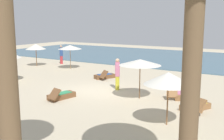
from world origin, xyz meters
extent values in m
plane|color=beige|center=(0.00, 0.00, 0.00)|extent=(60.00, 60.00, 0.00)
cube|color=#476B7F|center=(0.00, 17.00, 0.03)|extent=(48.00, 16.00, 0.06)
cylinder|color=brown|center=(5.63, -2.78, 1.05)|extent=(0.05, 0.05, 2.10)
cone|color=silver|center=(5.63, -2.78, 1.90)|extent=(1.93, 1.93, 0.49)
cylinder|color=olive|center=(-6.56, -1.00, 1.05)|extent=(0.05, 0.05, 2.11)
cone|color=silver|center=(-6.56, -1.00, 1.91)|extent=(2.09, 2.09, 0.50)
cylinder|color=olive|center=(-6.26, 5.34, 1.02)|extent=(0.05, 0.05, 2.03)
cone|color=silver|center=(-6.26, 5.34, 1.91)|extent=(2.01, 2.01, 0.35)
cylinder|color=brown|center=(3.03, 0.06, 1.04)|extent=(0.05, 0.05, 2.08)
cone|color=silver|center=(3.03, 0.06, 1.97)|extent=(2.22, 2.22, 0.32)
cylinder|color=brown|center=(-9.93, 4.84, 1.01)|extent=(0.06, 0.06, 2.01)
cone|color=silver|center=(-9.93, 4.84, 1.82)|extent=(1.83, 1.83, 0.49)
cube|color=olive|center=(6.09, -0.25, 0.14)|extent=(1.23, 1.61, 0.28)
cube|color=olive|center=(6.41, -0.87, 0.44)|extent=(0.69, 0.61, 0.59)
cube|color=yellow|center=(6.09, -0.25, 0.30)|extent=(0.94, 1.17, 0.03)
cube|color=brown|center=(-0.54, -2.14, 0.14)|extent=(0.89, 1.59, 0.28)
cube|color=brown|center=(-0.40, -2.83, 0.42)|extent=(0.66, 0.60, 0.53)
cube|color=#338C59|center=(-0.54, -2.14, 0.30)|extent=(0.71, 1.13, 0.03)
cube|color=olive|center=(4.84, 1.41, 0.14)|extent=(1.09, 1.62, 0.28)
cube|color=olive|center=(4.59, 0.75, 0.42)|extent=(0.71, 0.67, 0.52)
cube|color=#D17299|center=(4.84, 1.41, 0.30)|extent=(0.85, 1.16, 0.03)
cube|color=brown|center=(-1.48, 3.52, 0.14)|extent=(1.23, 1.61, 0.28)
cube|color=brown|center=(-1.15, 2.90, 0.42)|extent=(0.73, 0.69, 0.54)
cube|color=#2D4C8C|center=(-1.48, 3.52, 0.30)|extent=(0.94, 1.17, 0.03)
cylinder|color=yellow|center=(1.03, 1.11, 0.41)|extent=(0.32, 0.32, 0.83)
cylinder|color=#D17299|center=(1.03, 1.11, 1.26)|extent=(0.38, 0.38, 0.86)
sphere|color=tan|center=(1.03, 1.11, 1.80)|extent=(0.23, 0.23, 0.23)
cylinder|color=#BF3338|center=(-8.88, 7.08, 0.39)|extent=(0.36, 0.36, 0.79)
cylinder|color=#2D4C8C|center=(-8.88, 7.08, 1.20)|extent=(0.43, 0.43, 0.82)
sphere|color=tan|center=(-8.88, 7.08, 1.71)|extent=(0.22, 0.22, 0.22)
cylinder|color=brown|center=(4.78, -9.45, 3.16)|extent=(0.43, 0.43, 6.31)
cylinder|color=brown|center=(7.87, -7.82, 2.84)|extent=(0.35, 0.35, 5.69)
camera|label=1|loc=(9.20, -12.73, 4.07)|focal=43.55mm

